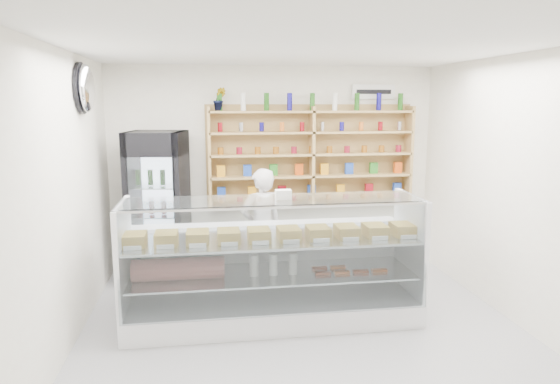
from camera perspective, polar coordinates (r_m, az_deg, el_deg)
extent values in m
plane|color=#9E9FA3|center=(5.04, 3.39, -17.03)|extent=(5.00, 5.00, 0.00)
plane|color=white|center=(4.51, 3.78, 16.51)|extent=(5.00, 5.00, 0.00)
plane|color=white|center=(7.00, -0.65, 2.78)|extent=(4.50, 0.00, 4.50)
plane|color=white|center=(2.28, 17.00, -13.51)|extent=(4.50, 0.00, 4.50)
plane|color=white|center=(4.66, -24.62, -1.90)|extent=(0.00, 5.00, 5.00)
plane|color=white|center=(5.49, 27.22, -0.41)|extent=(0.00, 5.00, 5.00)
cube|color=white|center=(5.47, -0.81, -13.23)|extent=(3.07, 0.87, 0.26)
cube|color=white|center=(5.69, -1.36, -7.46)|extent=(3.07, 0.05, 0.64)
cube|color=silver|center=(5.33, -0.82, -9.34)|extent=(2.94, 0.76, 0.02)
cube|color=silver|center=(5.21, -0.83, -5.42)|extent=(3.00, 0.80, 0.02)
cube|color=silver|center=(4.85, -0.17, -7.96)|extent=(3.00, 0.12, 1.07)
cube|color=silver|center=(5.07, -0.77, -0.89)|extent=(3.00, 0.61, 0.01)
imported|color=silver|center=(6.26, -2.13, -4.14)|extent=(0.64, 0.52, 1.51)
cube|color=black|center=(6.60, -13.68, -1.71)|extent=(0.80, 0.79, 1.95)
cube|color=#3A053E|center=(6.17, -13.78, 5.24)|extent=(0.68, 0.14, 0.27)
cube|color=silver|center=(6.29, -13.42, -3.10)|extent=(0.58, 0.10, 1.54)
cube|color=#AB8751|center=(6.76, -8.07, 4.04)|extent=(0.04, 0.28, 1.33)
cube|color=#AB8751|center=(6.91, 3.65, 4.25)|extent=(0.04, 0.28, 1.33)
cube|color=#AB8751|center=(7.33, 14.45, 4.29)|extent=(0.04, 0.28, 1.33)
cube|color=#AB8751|center=(6.99, 3.60, -0.56)|extent=(2.80, 0.28, 0.03)
cube|color=#AB8751|center=(6.94, 3.62, 1.87)|extent=(2.80, 0.28, 0.03)
cube|color=#AB8751|center=(6.91, 3.65, 4.33)|extent=(2.80, 0.28, 0.03)
cube|color=#AB8751|center=(6.88, 3.68, 6.82)|extent=(2.80, 0.28, 0.03)
cube|color=#AB8751|center=(6.87, 3.71, 9.15)|extent=(2.80, 0.28, 0.03)
imported|color=#1E6626|center=(6.72, -6.93, 10.49)|extent=(0.17, 0.14, 0.30)
ellipsoid|color=silver|center=(5.72, -21.27, 10.99)|extent=(0.15, 0.50, 0.50)
cube|color=white|center=(7.24, 10.63, 11.19)|extent=(0.62, 0.03, 0.20)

